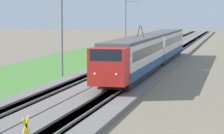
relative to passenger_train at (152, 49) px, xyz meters
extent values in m
cube|color=slate|center=(4.63, 4.54, -2.19)|extent=(240.00, 4.40, 0.30)
cube|color=slate|center=(4.63, 0.00, -2.19)|extent=(240.00, 4.40, 0.30)
cube|color=#4C4238|center=(4.63, 4.54, -2.19)|extent=(240.00, 1.57, 0.30)
cube|color=gray|center=(4.63, 5.07, -1.97)|extent=(240.00, 0.07, 0.15)
cube|color=gray|center=(4.63, 4.01, -1.97)|extent=(240.00, 0.07, 0.15)
cube|color=#4C4238|center=(4.63, 0.00, -2.19)|extent=(240.00, 1.57, 0.30)
cube|color=gray|center=(4.63, 0.53, -1.97)|extent=(240.00, 0.07, 0.15)
cube|color=gray|center=(4.63, -0.53, -1.97)|extent=(240.00, 0.07, 0.15)
cube|color=#4C8438|center=(4.63, 10.74, -2.28)|extent=(240.00, 13.49, 0.12)
cube|color=red|center=(-20.07, 0.00, -0.01)|extent=(1.87, 2.71, 2.67)
cube|color=black|center=(-20.35, 0.00, 0.89)|extent=(1.34, 2.26, 0.80)
sphere|color=#F2EAC6|center=(-20.95, 0.78, -0.45)|extent=(0.20, 0.20, 0.20)
sphere|color=#F2EAC6|center=(-20.95, -0.78, -0.45)|extent=(0.20, 0.20, 0.20)
cube|color=navy|center=(-9.83, 0.00, -0.97)|extent=(18.60, 2.82, 0.75)
cube|color=silver|center=(-9.83, 0.00, 0.37)|extent=(18.60, 2.82, 1.93)
cube|color=black|center=(-9.83, 0.00, 0.52)|extent=(17.12, 2.84, 0.81)
cube|color=#515156|center=(-9.83, 0.00, 1.45)|extent=(18.60, 2.60, 0.25)
cube|color=black|center=(-9.83, 0.00, -1.62)|extent=(17.67, 2.40, 0.55)
cylinder|color=black|center=(-17.33, 0.53, -1.46)|extent=(0.86, 0.12, 0.86)
cylinder|color=black|center=(-17.33, -0.53, -1.46)|extent=(0.86, 0.12, 0.86)
cube|color=navy|center=(10.31, 0.00, -0.97)|extent=(20.47, 2.82, 0.75)
cube|color=silver|center=(10.31, 0.00, 0.37)|extent=(20.47, 2.82, 1.93)
cube|color=black|center=(10.31, 0.00, 0.52)|extent=(18.83, 2.84, 0.81)
cube|color=#515156|center=(10.31, 0.00, 1.45)|extent=(20.47, 2.60, 0.25)
cube|color=black|center=(10.31, 0.00, -1.62)|extent=(19.45, 2.40, 0.55)
cylinder|color=black|center=(-7.04, 0.17, 2.13)|extent=(0.06, 0.33, 1.08)
cylinder|color=black|center=(-7.04, -0.17, 2.13)|extent=(0.06, 0.33, 1.08)
cube|color=black|center=(-17.33, 0.00, -2.34)|extent=(0.10, 0.10, 0.00)
cube|color=yellow|center=(-43.93, -3.45, 0.81)|extent=(0.49, 0.03, 0.49)
cube|color=yellow|center=(-43.93, -3.45, 0.81)|extent=(0.49, 0.03, 0.49)
cylinder|color=slate|center=(-8.71, 7.29, 2.10)|extent=(0.22, 0.22, 8.90)
cylinder|color=slate|center=(21.51, 7.29, 2.10)|extent=(0.22, 0.22, 8.90)
cylinder|color=slate|center=(21.51, 6.09, 5.65)|extent=(0.08, 2.40, 0.08)
cylinder|color=#B2ADA8|center=(21.51, 4.89, 5.45)|extent=(0.10, 0.10, 0.30)
camera|label=1|loc=(-56.72, -8.73, 3.72)|focal=85.00mm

